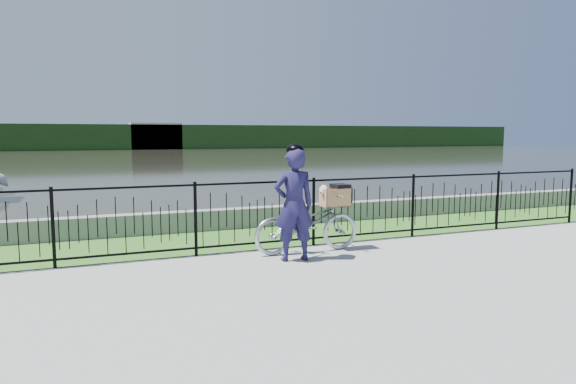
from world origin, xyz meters
name	(u,v)px	position (x,y,z in m)	size (l,w,h in m)	color
ground	(296,275)	(0.00, 0.00, 0.00)	(120.00, 120.00, 0.00)	gray
grass_strip	(240,238)	(0.00, 2.60, 0.00)	(60.00, 2.00, 0.01)	#346B21
water	(120,160)	(0.00, 33.00, 0.00)	(120.00, 120.00, 0.00)	#29291F
quay_wall	(225,219)	(0.00, 3.60, 0.20)	(60.00, 0.30, 0.40)	gray
fence	(257,215)	(0.00, 1.60, 0.58)	(14.00, 0.06, 1.15)	black
far_treeline	(103,137)	(0.00, 60.00, 1.50)	(120.00, 6.00, 3.00)	#1C3C17
far_building_right	(156,136)	(6.00, 58.50, 1.60)	(6.00, 3.00, 3.20)	#AEA08C
bicycle_rig	(308,223)	(0.70, 1.17, 0.48)	(1.76, 0.61, 1.09)	#ADB2B9
cyclist	(294,203)	(0.29, 0.76, 0.86)	(0.64, 0.45, 1.74)	#1A1740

